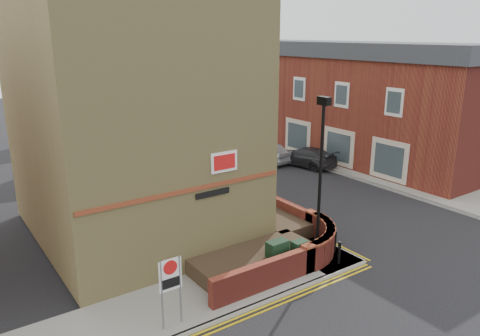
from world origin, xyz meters
name	(u,v)px	position (x,y,z in m)	size (l,w,h in m)	color
ground	(307,286)	(0.00, 0.00, 0.00)	(120.00, 120.00, 0.00)	black
pavement_corner	(199,297)	(-3.50, 1.50, 0.06)	(13.00, 3.00, 0.12)	gray
pavement_main	(160,170)	(2.00, 16.00, 0.06)	(2.00, 32.00, 0.12)	gray
pavement_far	(317,155)	(13.00, 13.00, 0.06)	(4.00, 40.00, 0.12)	gray
kerb_side	(223,318)	(-3.50, 0.00, 0.06)	(13.00, 0.15, 0.12)	gray
kerb_main_near	(174,168)	(3.00, 16.00, 0.06)	(0.15, 32.00, 0.12)	gray
kerb_main_far	(296,159)	(11.00, 13.00, 0.06)	(0.15, 40.00, 0.12)	gray
yellow_lines_side	(228,324)	(-3.50, -0.25, 0.01)	(13.00, 0.28, 0.01)	gold
yellow_lines_main	(177,168)	(3.25, 16.00, 0.01)	(0.28, 32.00, 0.01)	gold
corner_building	(131,92)	(-2.84, 8.00, 6.23)	(8.95, 10.40, 13.60)	tan
garden_wall	(263,259)	(0.00, 2.50, 0.00)	(6.80, 6.00, 1.20)	maroon
lamppost	(320,180)	(1.60, 1.20, 3.34)	(0.25, 0.50, 6.30)	black
utility_cabinet_large	(277,256)	(-0.30, 1.30, 0.72)	(0.80, 0.45, 1.20)	black
utility_cabinet_small	(299,255)	(0.50, 1.00, 0.67)	(0.55, 0.40, 1.10)	black
bollard_near	(339,253)	(2.00, 0.40, 0.57)	(0.11, 0.11, 0.90)	black
bollard_far	(335,241)	(2.60, 1.20, 0.57)	(0.11, 0.11, 0.90)	black
zone_sign	(171,280)	(-5.00, 0.50, 1.64)	(0.72, 0.07, 2.20)	slate
far_terrace	(297,93)	(14.50, 17.00, 4.04)	(5.40, 30.40, 8.00)	maroon
far_terrace_cream	(174,74)	(14.50, 38.00, 4.05)	(5.40, 12.40, 8.00)	beige
tree_near	(171,102)	(2.00, 14.05, 4.70)	(3.64, 3.65, 6.70)	#382B1E
tree_mid	(120,82)	(2.00, 22.05, 5.20)	(4.03, 4.03, 7.42)	#382B1E
tree_far	(85,77)	(2.00, 30.05, 4.91)	(3.81, 3.81, 7.00)	#382B1E
traffic_light_assembly	(113,109)	(2.40, 25.00, 2.78)	(0.20, 0.16, 4.20)	black
silver_car_near	(200,164)	(3.60, 13.63, 0.74)	(1.56, 4.47, 1.47)	#B4B7BC
red_car_main	(199,155)	(5.00, 16.18, 0.58)	(1.93, 4.18, 1.16)	maroon
grey_car_far	(305,157)	(10.50, 11.57, 0.64)	(1.78, 4.39, 1.27)	#29292D
silver_car_far	(265,151)	(9.00, 14.00, 0.73)	(1.73, 4.30, 1.46)	#B1B6B9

